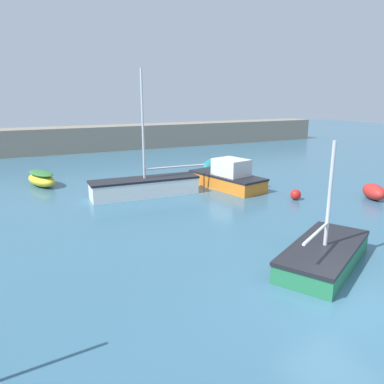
% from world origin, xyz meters
% --- Properties ---
extents(ground_plane, '(120.00, 120.00, 0.20)m').
position_xyz_m(ground_plane, '(0.00, 0.00, -0.10)').
color(ground_plane, '#38667F').
extents(harbor_breakwater, '(54.71, 3.30, 2.46)m').
position_xyz_m(harbor_breakwater, '(0.00, 32.38, 1.23)').
color(harbor_breakwater, gray).
rests_on(harbor_breakwater, ground_plane).
extents(sailboat_tall_mast, '(6.78, 1.77, 6.92)m').
position_xyz_m(sailboat_tall_mast, '(-1.12, 12.95, 0.55)').
color(sailboat_tall_mast, white).
rests_on(sailboat_tall_mast, ground_plane).
extents(rowboat_blue_near, '(2.94, 2.74, 0.88)m').
position_xyz_m(rowboat_blue_near, '(5.89, 17.71, 0.44)').
color(rowboat_blue_near, teal).
rests_on(rowboat_blue_near, ground_plane).
extents(rowboat_with_red_cover, '(2.03, 3.14, 0.94)m').
position_xyz_m(rowboat_with_red_cover, '(-6.16, 18.07, 0.47)').
color(rowboat_with_red_cover, yellow).
rests_on(rowboat_with_red_cover, ground_plane).
extents(sailboat_short_mast, '(4.93, 3.82, 4.18)m').
position_xyz_m(sailboat_short_mast, '(1.29, 1.81, 0.38)').
color(sailboat_short_mast, '#287A4C').
rests_on(sailboat_short_mast, ground_plane).
extents(fishing_dinghy_green, '(1.60, 2.03, 0.85)m').
position_xyz_m(fishing_dinghy_green, '(9.87, 6.76, 0.42)').
color(fishing_dinghy_green, red).
rests_on(fishing_dinghy_green, ground_plane).
extents(cabin_cruiser_white, '(3.02, 5.36, 1.83)m').
position_xyz_m(cabin_cruiser_white, '(4.06, 12.48, 0.67)').
color(cabin_cruiser_white, orange).
rests_on(cabin_cruiser_white, ground_plane).
extents(mooring_buoy_red, '(0.57, 0.57, 0.57)m').
position_xyz_m(mooring_buoy_red, '(5.98, 8.55, 0.28)').
color(mooring_buoy_red, red).
rests_on(mooring_buoy_red, ground_plane).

